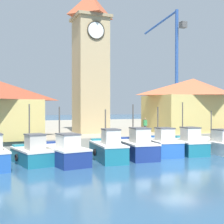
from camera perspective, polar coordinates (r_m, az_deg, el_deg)
ground_plane at (r=22.34m, az=11.55°, el=-9.30°), size 300.00×300.00×0.00m
quay_wharf at (r=47.20m, az=-7.66°, el=-3.20°), size 120.00×40.00×1.28m
fishing_boat_left_outer at (r=22.64m, az=-14.42°, el=-7.35°), size 2.64×4.43×4.17m
fishing_boat_left_inner at (r=22.28m, az=-8.91°, el=-7.37°), size 2.77×5.43×3.98m
fishing_boat_mid_left at (r=23.23m, az=-0.77°, el=-6.84°), size 2.28×4.94×3.78m
fishing_boat_center at (r=24.54m, az=4.42°, el=-6.44°), size 2.54×5.18×4.17m
fishing_boat_mid_right at (r=26.35m, az=8.92°, el=-6.00°), size 2.65×4.92×4.00m
fishing_boat_right_inner at (r=27.52m, az=13.39°, el=-5.78°), size 2.71×5.04×4.38m
fishing_boat_right_outer at (r=28.73m, az=18.54°, el=-5.68°), size 2.33×5.22×3.63m
clock_tower at (r=33.45m, az=-3.95°, el=9.62°), size 3.68×3.68×16.37m
warehouse_right at (r=36.30m, az=14.62°, el=1.38°), size 10.37×6.56×5.92m
port_crane_near at (r=54.82m, az=11.57°, el=6.07°), size 3.36×9.02×19.38m
dock_worker_near_tower at (r=31.18m, az=6.09°, el=-2.50°), size 0.34×0.22×1.62m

